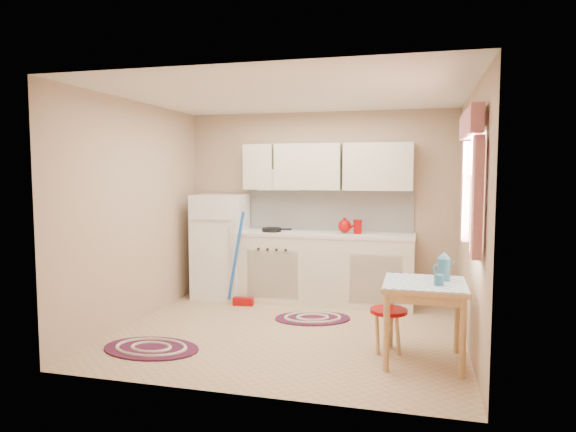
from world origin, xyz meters
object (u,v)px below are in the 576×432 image
(fridge, at_px, (221,246))
(table, at_px, (424,322))
(base_cabinets, at_px, (325,269))
(stool, at_px, (388,331))

(fridge, distance_m, table, 3.22)
(base_cabinets, distance_m, stool, 1.92)
(base_cabinets, bearing_deg, stool, -61.45)
(table, bearing_deg, fridge, 146.27)
(fridge, relative_size, stool, 3.33)
(fridge, distance_m, stool, 2.90)
(base_cabinets, height_order, table, base_cabinets)
(table, bearing_deg, stool, 154.77)
(table, bearing_deg, base_cabinets, 123.97)
(fridge, height_order, base_cabinets, fridge)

